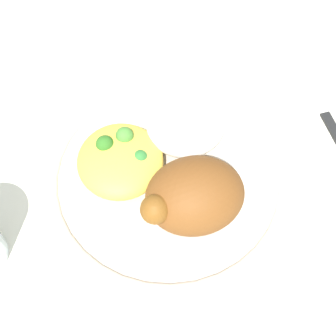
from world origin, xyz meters
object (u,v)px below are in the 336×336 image
(fork, at_px, (324,169))
(rice_pile, at_px, (186,126))
(plate, at_px, (168,176))
(roasted_chicken, at_px, (193,196))
(mac_cheese_with_broccoli, at_px, (121,160))

(fork, bearing_deg, rice_pile, -24.78)
(plate, relative_size, fork, 1.90)
(roasted_chicken, bearing_deg, mac_cheese_with_broccoli, -46.93)
(roasted_chicken, distance_m, mac_cheese_with_broccoli, 0.10)
(mac_cheese_with_broccoli, bearing_deg, roasted_chicken, 133.07)
(plate, distance_m, fork, 0.19)
(plate, relative_size, mac_cheese_with_broccoli, 2.75)
(rice_pile, height_order, fork, rice_pile)
(mac_cheese_with_broccoli, bearing_deg, plate, 160.19)
(rice_pile, bearing_deg, plate, 55.15)
(rice_pile, height_order, mac_cheese_with_broccoli, rice_pile)
(roasted_chicken, distance_m, rice_pile, 0.10)
(plate, distance_m, rice_pile, 0.06)
(plate, height_order, fork, plate)
(roasted_chicken, height_order, mac_cheese_with_broccoli, roasted_chicken)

